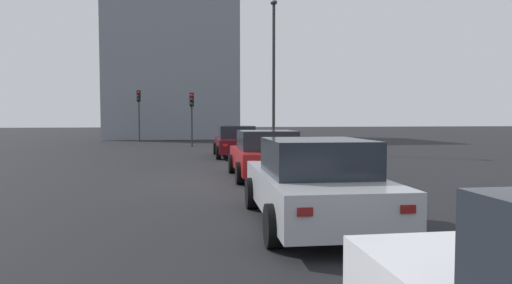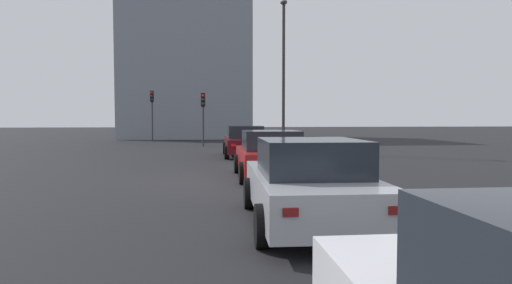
{
  "view_description": "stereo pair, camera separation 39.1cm",
  "coord_description": "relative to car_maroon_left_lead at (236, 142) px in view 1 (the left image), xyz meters",
  "views": [
    {
      "loc": [
        -12.96,
        0.54,
        1.87
      ],
      "look_at": [
        -3.02,
        -0.98,
        1.32
      ],
      "focal_mm": 30.69,
      "sensor_mm": 36.0,
      "label": 1
    },
    {
      "loc": [
        -13.02,
        0.15,
        1.87
      ],
      "look_at": [
        -3.02,
        -0.98,
        1.32
      ],
      "focal_mm": 30.69,
      "sensor_mm": 36.0,
      "label": 2
    }
  ],
  "objects": [
    {
      "name": "traffic_light_near_right",
      "position": [
        7.83,
        2.07,
        1.82
      ],
      "size": [
        0.32,
        0.28,
        3.53
      ],
      "rotation": [
        0.0,
        0.0,
        3.16
      ],
      "color": "#2D2D30",
      "rests_on": "ground_plane"
    },
    {
      "name": "building_facade_left",
      "position": [
        22.33,
        3.7,
        6.56
      ],
      "size": [
        10.09,
        11.85,
        14.58
      ],
      "primitive_type": "cube",
      "color": "gray",
      "rests_on": "ground_plane"
    },
    {
      "name": "traffic_light_near_left",
      "position": [
        14.72,
        6.19,
        2.2
      ],
      "size": [
        0.32,
        0.29,
        4.07
      ],
      "rotation": [
        0.0,
        0.0,
        3.11
      ],
      "color": "#2D2D30",
      "rests_on": "ground_plane"
    },
    {
      "name": "street_lamp_kerbside",
      "position": [
        2.06,
        -2.26,
        4.01
      ],
      "size": [
        0.56,
        0.36,
        8.14
      ],
      "color": "#2D2D30",
      "rests_on": "ground_plane"
    },
    {
      "name": "ground_plane",
      "position": [
        -8.16,
        1.7,
        -0.83
      ],
      "size": [
        160.0,
        160.0,
        0.2
      ],
      "primitive_type": "cube",
      "color": "black"
    },
    {
      "name": "car_red_left_second",
      "position": [
        -7.67,
        -0.13,
        -0.01
      ],
      "size": [
        4.17,
        2.15,
        1.49
      ],
      "rotation": [
        0.0,
        0.0,
        -0.01
      ],
      "color": "maroon",
      "rests_on": "ground_plane"
    },
    {
      "name": "car_maroon_left_lead",
      "position": [
        0.0,
        0.0,
        0.0
      ],
      "size": [
        4.47,
        2.11,
        1.5
      ],
      "rotation": [
        0.0,
        0.0,
        -0.01
      ],
      "color": "#510F16",
      "rests_on": "ground_plane"
    },
    {
      "name": "car_silver_left_third",
      "position": [
        -13.71,
        0.08,
        0.0
      ],
      "size": [
        4.55,
        2.2,
        1.51
      ],
      "rotation": [
        0.0,
        0.0,
        -0.03
      ],
      "color": "#A8AAB2",
      "rests_on": "ground_plane"
    }
  ]
}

